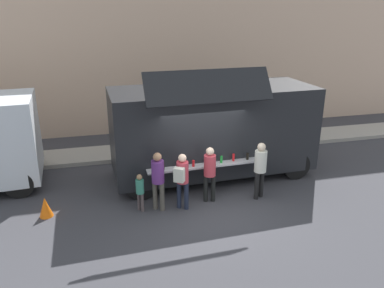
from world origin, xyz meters
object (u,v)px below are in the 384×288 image
at_px(customer_front_ordering, 210,170).
at_px(traffic_cone_orange, 45,207).
at_px(customer_rear_waiting, 158,176).
at_px(child_near_queue, 140,189).
at_px(food_truck_main, 213,129).
at_px(customer_extra_browsing, 260,166).
at_px(customer_mid_with_backpack, 182,176).
at_px(trash_bin, 289,132).

bearing_deg(customer_front_ordering, traffic_cone_orange, 98.24).
bearing_deg(traffic_cone_orange, customer_rear_waiting, -7.28).
xyz_separation_m(traffic_cone_orange, child_near_queue, (2.50, -0.32, 0.38)).
bearing_deg(food_truck_main, traffic_cone_orange, -165.95).
bearing_deg(customer_extra_browsing, customer_mid_with_backpack, 63.18).
distance_m(trash_bin, customer_mid_with_backpack, 7.01).
height_order(customer_extra_browsing, child_near_queue, customer_extra_browsing).
xyz_separation_m(trash_bin, customer_mid_with_backpack, (-5.50, -4.31, 0.54)).
relative_size(customer_rear_waiting, customer_extra_browsing, 0.98).
bearing_deg(customer_mid_with_backpack, traffic_cone_orange, 114.47).
distance_m(customer_rear_waiting, child_near_queue, 0.61).
bearing_deg(child_near_queue, customer_extra_browsing, -36.40).
height_order(food_truck_main, customer_extra_browsing, food_truck_main).
xyz_separation_m(trash_bin, customer_front_ordering, (-4.64, -4.06, 0.54)).
bearing_deg(child_near_queue, customer_front_ordering, -33.02).
height_order(customer_mid_with_backpack, customer_rear_waiting, customer_rear_waiting).
distance_m(traffic_cone_orange, trash_bin, 9.89).
bearing_deg(trash_bin, child_near_queue, -148.13).
bearing_deg(trash_bin, customer_rear_waiting, -145.74).
height_order(trash_bin, customer_front_ordering, customer_front_ordering).
distance_m(food_truck_main, child_near_queue, 3.32).
bearing_deg(customer_rear_waiting, customer_mid_with_backpack, -62.78).
xyz_separation_m(customer_rear_waiting, child_near_queue, (-0.49, 0.06, -0.36)).
height_order(trash_bin, customer_extra_browsing, customer_extra_browsing).
relative_size(customer_rear_waiting, child_near_queue, 1.55).
bearing_deg(trash_bin, customer_mid_with_backpack, -141.92).
relative_size(customer_mid_with_backpack, customer_rear_waiting, 0.96).
xyz_separation_m(food_truck_main, child_near_queue, (-2.62, -1.80, -0.96)).
relative_size(customer_extra_browsing, child_near_queue, 1.57).
distance_m(customer_front_ordering, child_near_queue, 2.02).
distance_m(food_truck_main, trash_bin, 4.77).
relative_size(food_truck_main, customer_extra_browsing, 3.80).
xyz_separation_m(food_truck_main, customer_extra_browsing, (0.83, -1.90, -0.59)).
distance_m(customer_front_ordering, customer_rear_waiting, 1.50).
relative_size(customer_mid_with_backpack, child_near_queue, 1.49).
distance_m(food_truck_main, traffic_cone_orange, 5.50).
distance_m(trash_bin, customer_front_ordering, 6.19).
height_order(traffic_cone_orange, customer_front_ordering, customer_front_ordering).
bearing_deg(customer_mid_with_backpack, customer_extra_browsing, -55.18).
bearing_deg(traffic_cone_orange, customer_mid_with_backpack, -8.03).
distance_m(food_truck_main, customer_front_ordering, 1.95).
distance_m(customer_mid_with_backpack, customer_rear_waiting, 0.65).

